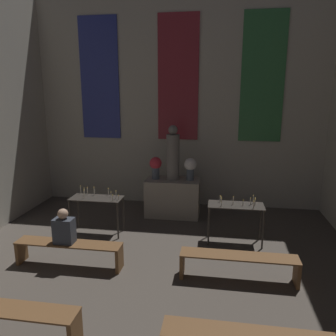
{
  "coord_description": "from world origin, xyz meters",
  "views": [
    {
      "loc": [
        1.12,
        2.18,
        3.15
      ],
      "look_at": [
        0.0,
        9.39,
        1.45
      ],
      "focal_mm": 35.0,
      "sensor_mm": 36.0,
      "label": 1
    }
  ],
  "objects_px": {
    "pew_third_left": "(4,316)",
    "person_seated": "(64,228)",
    "flower_vase_left": "(156,166)",
    "flower_vase_right": "(190,167)",
    "candle_rack_left": "(97,202)",
    "altar": "(173,197)",
    "statue": "(173,155)",
    "pew_back_right": "(238,262)",
    "pew_back_left": "(69,249)",
    "candle_rack_right": "(236,210)"
  },
  "relations": [
    {
      "from": "pew_back_right",
      "to": "pew_back_left",
      "type": "bearing_deg",
      "value": 180.0
    },
    {
      "from": "altar",
      "to": "pew_back_left",
      "type": "distance_m",
      "value": 3.23
    },
    {
      "from": "flower_vase_left",
      "to": "person_seated",
      "type": "xyz_separation_m",
      "value": [
        -1.15,
        -2.84,
        -0.57
      ]
    },
    {
      "from": "flower_vase_left",
      "to": "candle_rack_right",
      "type": "bearing_deg",
      "value": -34.73
    },
    {
      "from": "candle_rack_left",
      "to": "statue",
      "type": "bearing_deg",
      "value": 41.84
    },
    {
      "from": "candle_rack_left",
      "to": "person_seated",
      "type": "distance_m",
      "value": 1.47
    },
    {
      "from": "altar",
      "to": "candle_rack_right",
      "type": "relative_size",
      "value": 1.19
    },
    {
      "from": "candle_rack_left",
      "to": "altar",
      "type": "bearing_deg",
      "value": 41.84
    },
    {
      "from": "flower_vase_right",
      "to": "pew_back_right",
      "type": "relative_size",
      "value": 0.29
    },
    {
      "from": "altar",
      "to": "flower_vase_right",
      "type": "distance_m",
      "value": 0.94
    },
    {
      "from": "flower_vase_left",
      "to": "pew_third_left",
      "type": "height_order",
      "value": "flower_vase_left"
    },
    {
      "from": "pew_third_left",
      "to": "pew_back_left",
      "type": "relative_size",
      "value": 1.0
    },
    {
      "from": "altar",
      "to": "pew_third_left",
      "type": "distance_m",
      "value": 4.95
    },
    {
      "from": "statue",
      "to": "candle_rack_right",
      "type": "bearing_deg",
      "value": -41.81
    },
    {
      "from": "candle_rack_right",
      "to": "pew_back_right",
      "type": "distance_m",
      "value": 1.52
    },
    {
      "from": "statue",
      "to": "candle_rack_right",
      "type": "relative_size",
      "value": 1.2
    },
    {
      "from": "altar",
      "to": "person_seated",
      "type": "height_order",
      "value": "person_seated"
    },
    {
      "from": "statue",
      "to": "pew_third_left",
      "type": "bearing_deg",
      "value": -108.01
    },
    {
      "from": "flower_vase_right",
      "to": "person_seated",
      "type": "bearing_deg",
      "value": -125.71
    },
    {
      "from": "candle_rack_left",
      "to": "pew_third_left",
      "type": "xyz_separation_m",
      "value": [
        0.0,
        -3.34,
        -0.4
      ]
    },
    {
      "from": "altar",
      "to": "pew_third_left",
      "type": "relative_size",
      "value": 0.69
    },
    {
      "from": "flower_vase_right",
      "to": "pew_back_left",
      "type": "relative_size",
      "value": 0.29
    },
    {
      "from": "statue",
      "to": "candle_rack_right",
      "type": "distance_m",
      "value": 2.24
    },
    {
      "from": "flower_vase_left",
      "to": "pew_back_right",
      "type": "bearing_deg",
      "value": -55.15
    },
    {
      "from": "flower_vase_left",
      "to": "pew_third_left",
      "type": "bearing_deg",
      "value": -102.98
    },
    {
      "from": "flower_vase_left",
      "to": "pew_back_left",
      "type": "relative_size",
      "value": 0.29
    },
    {
      "from": "flower_vase_left",
      "to": "pew_back_right",
      "type": "distance_m",
      "value": 3.59
    },
    {
      "from": "pew_back_right",
      "to": "candle_rack_left",
      "type": "bearing_deg",
      "value": 154.4
    },
    {
      "from": "flower_vase_right",
      "to": "pew_back_left",
      "type": "bearing_deg",
      "value": -124.85
    },
    {
      "from": "statue",
      "to": "candle_rack_right",
      "type": "xyz_separation_m",
      "value": [
        1.54,
        -1.37,
        -0.87
      ]
    },
    {
      "from": "candle_rack_right",
      "to": "flower_vase_right",
      "type": "bearing_deg",
      "value": 128.43
    },
    {
      "from": "pew_back_left",
      "to": "pew_third_left",
      "type": "bearing_deg",
      "value": -90.0
    },
    {
      "from": "candle_rack_right",
      "to": "pew_back_left",
      "type": "bearing_deg",
      "value": -154.46
    },
    {
      "from": "candle_rack_right",
      "to": "statue",
      "type": "bearing_deg",
      "value": 138.19
    },
    {
      "from": "altar",
      "to": "flower_vase_right",
      "type": "relative_size",
      "value": 2.41
    },
    {
      "from": "statue",
      "to": "candle_rack_left",
      "type": "xyz_separation_m",
      "value": [
        -1.53,
        -1.37,
        -0.87
      ]
    },
    {
      "from": "altar",
      "to": "candle_rack_left",
      "type": "bearing_deg",
      "value": -138.16
    },
    {
      "from": "flower_vase_right",
      "to": "pew_back_left",
      "type": "xyz_separation_m",
      "value": [
        -1.98,
        -2.84,
        -0.97
      ]
    },
    {
      "from": "altar",
      "to": "person_seated",
      "type": "distance_m",
      "value": 3.26
    },
    {
      "from": "pew_third_left",
      "to": "statue",
      "type": "bearing_deg",
      "value": 71.99
    },
    {
      "from": "flower_vase_left",
      "to": "pew_back_left",
      "type": "distance_m",
      "value": 3.19
    },
    {
      "from": "candle_rack_left",
      "to": "person_seated",
      "type": "height_order",
      "value": "person_seated"
    },
    {
      "from": "pew_third_left",
      "to": "person_seated",
      "type": "relative_size",
      "value": 3.04
    },
    {
      "from": "statue",
      "to": "pew_third_left",
      "type": "height_order",
      "value": "statue"
    },
    {
      "from": "altar",
      "to": "candle_rack_left",
      "type": "xyz_separation_m",
      "value": [
        -1.53,
        -1.37,
        0.25
      ]
    },
    {
      "from": "altar",
      "to": "pew_back_left",
      "type": "xyz_separation_m",
      "value": [
        -1.53,
        -2.84,
        -0.15
      ]
    },
    {
      "from": "flower_vase_right",
      "to": "pew_third_left",
      "type": "height_order",
      "value": "flower_vase_right"
    },
    {
      "from": "flower_vase_left",
      "to": "person_seated",
      "type": "bearing_deg",
      "value": -112.04
    },
    {
      "from": "flower_vase_right",
      "to": "candle_rack_left",
      "type": "height_order",
      "value": "flower_vase_right"
    },
    {
      "from": "candle_rack_right",
      "to": "pew_back_left",
      "type": "relative_size",
      "value": 0.58
    }
  ]
}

